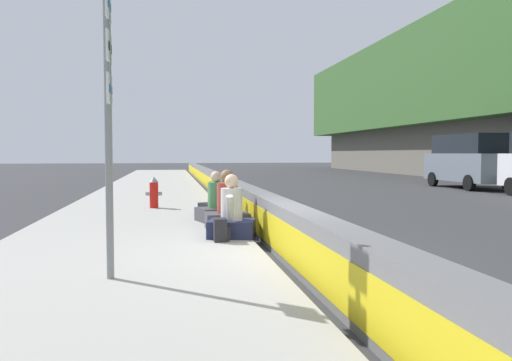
# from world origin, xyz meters

# --- Properties ---
(ground_plane) EXTENTS (160.00, 160.00, 0.00)m
(ground_plane) POSITION_xyz_m (0.00, 0.00, 0.00)
(ground_plane) COLOR #353538
(ground_plane) RESTS_ON ground
(sidewalk_strip) EXTENTS (80.00, 4.40, 0.14)m
(sidewalk_strip) POSITION_xyz_m (0.00, 2.65, 0.07)
(sidewalk_strip) COLOR #A8A59E
(sidewalk_strip) RESTS_ON ground_plane
(jersey_barrier) EXTENTS (76.00, 0.45, 0.85)m
(jersey_barrier) POSITION_xyz_m (0.00, 0.00, 0.42)
(jersey_barrier) COLOR slate
(jersey_barrier) RESTS_ON ground_plane
(route_sign_post) EXTENTS (0.44, 0.09, 3.60)m
(route_sign_post) POSITION_xyz_m (-1.35, 2.61, 2.23)
(route_sign_post) COLOR gray
(route_sign_post) RESTS_ON sidewalk_strip
(fire_hydrant) EXTENTS (0.26, 0.46, 0.88)m
(fire_hydrant) POSITION_xyz_m (6.82, 2.33, 0.59)
(fire_hydrant) COLOR red
(fire_hydrant) RESTS_ON sidewalk_strip
(seated_person_foreground) EXTENTS (0.88, 0.97, 1.15)m
(seated_person_foreground) POSITION_xyz_m (1.49, 0.78, 0.50)
(seated_person_foreground) COLOR #23284C
(seated_person_foreground) RESTS_ON sidewalk_strip
(seated_person_middle) EXTENTS (0.77, 0.87, 1.20)m
(seated_person_middle) POSITION_xyz_m (2.51, 0.75, 0.52)
(seated_person_middle) COLOR #424247
(seated_person_middle) RESTS_ON sidewalk_strip
(seated_person_rear) EXTENTS (0.90, 0.98, 1.13)m
(seated_person_rear) POSITION_xyz_m (3.74, 0.86, 0.49)
(seated_person_rear) COLOR #424247
(seated_person_rear) RESTS_ON sidewalk_strip
(seated_person_far) EXTENTS (0.85, 0.93, 1.08)m
(seated_person_far) POSITION_xyz_m (4.96, 0.74, 0.48)
(seated_person_far) COLOR black
(seated_person_far) RESTS_ON sidewalk_strip
(backpack) EXTENTS (0.32, 0.28, 0.40)m
(backpack) POSITION_xyz_m (1.07, 1.02, 0.33)
(backpack) COLOR #232328
(backpack) RESTS_ON sidewalk_strip
(parked_car_fourth) EXTENTS (5.13, 2.17, 2.56)m
(parked_car_fourth) POSITION_xyz_m (14.51, -12.15, 1.35)
(parked_car_fourth) COLOR slate
(parked_car_fourth) RESTS_ON ground_plane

